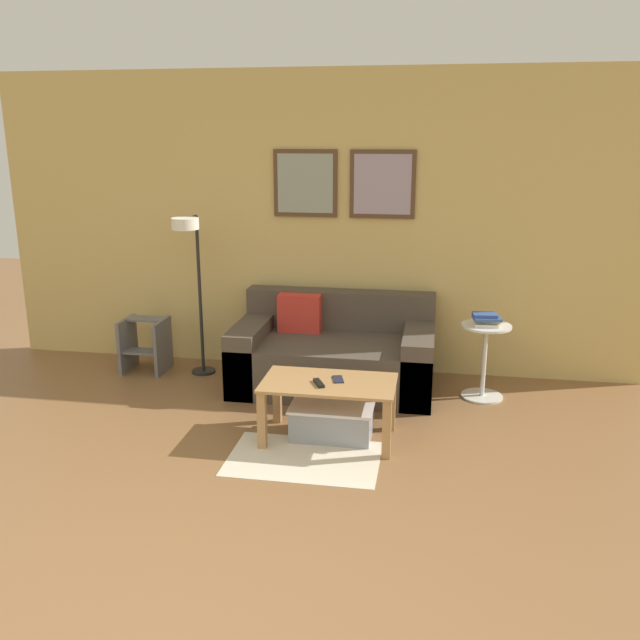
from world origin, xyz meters
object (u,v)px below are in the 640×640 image
object	(u,v)px
floor_lamp	(191,258)
book_stack	(486,319)
couch	(334,355)
step_stool	(145,344)
coffee_table	(329,393)
storage_bin	(332,421)
remote_control	(319,383)
side_table	(485,354)
cell_phone	(338,379)

from	to	relation	value
floor_lamp	book_stack	world-z (taller)	floor_lamp
couch	step_stool	distance (m)	1.69
couch	coffee_table	size ratio (longest dim) A/B	1.79
book_stack	step_stool	bearing A→B (deg)	177.30
storage_bin	remote_control	distance (m)	0.33
floor_lamp	side_table	size ratio (longest dim) A/B	2.31
side_table	book_stack	bearing A→B (deg)	-138.37
couch	floor_lamp	world-z (taller)	floor_lamp
storage_bin	floor_lamp	size ratio (longest dim) A/B	0.41
storage_bin	floor_lamp	bearing A→B (deg)	144.96
couch	cell_phone	world-z (taller)	couch
couch	book_stack	distance (m)	1.26
floor_lamp	step_stool	world-z (taller)	floor_lamp
floor_lamp	remote_control	world-z (taller)	floor_lamp
side_table	step_stool	xyz separation A→B (m)	(-2.89, 0.13, -0.11)
side_table	storage_bin	bearing A→B (deg)	-139.06
storage_bin	step_stool	world-z (taller)	step_stool
couch	side_table	bearing A→B (deg)	-2.68
floor_lamp	cell_phone	bearing A→B (deg)	-33.95
couch	storage_bin	size ratio (longest dim) A/B	2.82
coffee_table	book_stack	distance (m)	1.47
remote_control	step_stool	size ratio (longest dim) A/B	0.32
coffee_table	cell_phone	size ratio (longest dim) A/B	6.43
book_stack	cell_phone	xyz separation A→B (m)	(-1.02, -0.91, -0.22)
side_table	remote_control	world-z (taller)	side_table
floor_lamp	cell_phone	xyz separation A→B (m)	(1.35, -0.91, -0.63)
book_stack	step_stool	world-z (taller)	book_stack
couch	coffee_table	world-z (taller)	couch
coffee_table	storage_bin	world-z (taller)	coffee_table
storage_bin	remote_control	world-z (taller)	remote_control
couch	storage_bin	xyz separation A→B (m)	(0.14, -0.98, -0.15)
couch	book_stack	xyz separation A→B (m)	(1.20, -0.06, 0.38)
step_stool	coffee_table	bearing A→B (deg)	-31.05
floor_lamp	couch	bearing A→B (deg)	2.94
coffee_table	side_table	size ratio (longest dim) A/B	1.51
side_table	remote_control	xyz separation A→B (m)	(-1.14, -1.03, 0.07)
side_table	couch	bearing A→B (deg)	177.32
remote_control	storage_bin	bearing A→B (deg)	27.13
coffee_table	floor_lamp	distance (m)	1.76
couch	cell_phone	xyz separation A→B (m)	(0.18, -0.97, 0.16)
floor_lamp	coffee_table	bearing A→B (deg)	-36.37
floor_lamp	cell_phone	world-z (taller)	floor_lamp
side_table	remote_control	distance (m)	1.54
cell_phone	book_stack	bearing A→B (deg)	26.64
couch	floor_lamp	distance (m)	1.42
book_stack	remote_control	distance (m)	1.54
storage_bin	side_table	size ratio (longest dim) A/B	0.95
couch	coffee_table	bearing A→B (deg)	-83.30
cell_phone	couch	bearing A→B (deg)	85.22
floor_lamp	cell_phone	size ratio (longest dim) A/B	9.89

